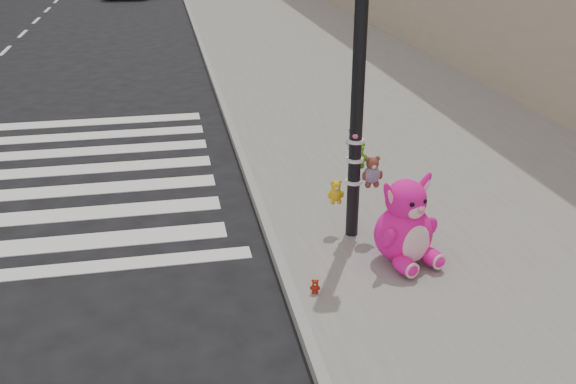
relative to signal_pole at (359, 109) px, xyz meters
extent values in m
plane|color=black|center=(-2.62, -1.81, -1.84)|extent=(120.00, 120.00, 0.00)
cube|color=slate|center=(2.38, 8.19, -1.77)|extent=(7.00, 80.00, 0.14)
cube|color=gray|center=(-1.07, 8.19, -1.77)|extent=(0.12, 80.00, 0.15)
cylinder|color=black|center=(-0.02, -0.01, 0.30)|extent=(0.16, 0.16, 4.00)
cylinder|color=white|center=(-0.02, -0.01, -0.95)|extent=(0.22, 0.22, 0.04)
cylinder|color=white|center=(-0.02, -0.01, -0.65)|extent=(0.22, 0.22, 0.04)
cylinder|color=white|center=(-0.02, -0.01, -0.40)|extent=(0.22, 0.22, 0.04)
ellipsoid|color=#FF159E|center=(0.29, -1.14, -1.60)|extent=(0.34, 0.43, 0.20)
ellipsoid|color=#FF159E|center=(0.67, -1.02, -1.60)|extent=(0.34, 0.43, 0.20)
ellipsoid|color=#FF159E|center=(0.38, -0.78, -1.34)|extent=(0.87, 0.80, 0.72)
ellipsoid|color=#F9BFD1|center=(0.46, -1.02, -1.36)|extent=(0.42, 0.26, 0.47)
sphere|color=#FF159E|center=(0.38, -0.78, -0.89)|extent=(0.62, 0.62, 0.49)
ellipsoid|color=#FF159E|center=(0.16, -0.83, -0.82)|extent=(0.35, 0.20, 0.49)
ellipsoid|color=#FF159E|center=(0.59, -0.69, -0.82)|extent=(0.35, 0.20, 0.49)
camera|label=1|loc=(-2.28, -7.23, 2.24)|focal=40.00mm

